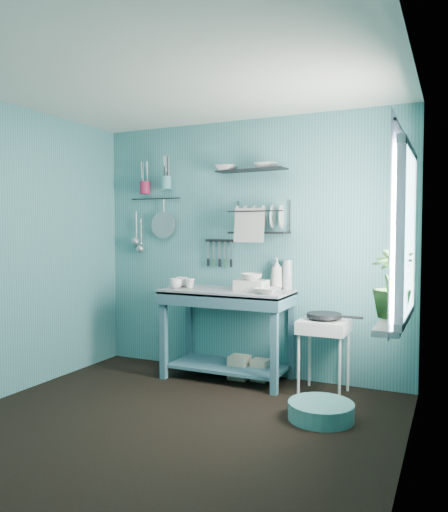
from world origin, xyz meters
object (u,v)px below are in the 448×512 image
at_px(mug_mid, 190,283).
at_px(potted_plant, 392,283).
at_px(storage_tin_small, 260,370).
at_px(mug_left, 175,284).
at_px(soap_bottle, 277,274).
at_px(floor_basin, 321,411).
at_px(storage_tin_large, 239,367).
at_px(utensil_cup_magenta, 145,188).
at_px(water_bottle, 287,275).
at_px(work_counter, 228,334).
at_px(dish_rack, 259,217).
at_px(utensil_cup_teal, 166,183).
at_px(colander, 163,225).
at_px(mug_right, 182,282).
at_px(hotplate_stand, 324,357).
at_px(frying_pan, 324,315).
at_px(wash_tub, 251,286).

height_order(mug_mid, potted_plant, potted_plant).
distance_m(mug_mid, storage_tin_small, 1.07).
bearing_deg(mug_left, soap_bottle, 21.80).
bearing_deg(floor_basin, storage_tin_large, 144.27).
xyz_separation_m(storage_tin_large, floor_basin, (0.96, -0.69, -0.04)).
relative_size(utensil_cup_magenta, storage_tin_small, 0.65).
xyz_separation_m(soap_bottle, water_bottle, (0.10, 0.02, -0.01)).
height_order(work_counter, storage_tin_small, work_counter).
distance_m(potted_plant, floor_basin, 1.13).
xyz_separation_m(dish_rack, storage_tin_large, (-0.17, -0.08, -1.44)).
xyz_separation_m(utensil_cup_teal, colander, (-0.06, 0.03, -0.44)).
relative_size(colander, floor_basin, 0.57).
height_order(mug_mid, floor_basin, mug_mid).
distance_m(mug_right, soap_bottle, 0.95).
bearing_deg(water_bottle, hotplate_stand, -33.56).
bearing_deg(utensil_cup_magenta, soap_bottle, 0.63).
height_order(water_bottle, colander, colander).
height_order(soap_bottle, hotplate_stand, soap_bottle).
distance_m(soap_bottle, storage_tin_large, 0.97).
height_order(dish_rack, utensil_cup_teal, utensil_cup_teal).
xyz_separation_m(water_bottle, hotplate_stand, (0.42, -0.28, -0.68)).
bearing_deg(work_counter, frying_pan, 0.38).
distance_m(colander, storage_tin_large, 1.67).
xyz_separation_m(mug_left, hotplate_stand, (1.42, 0.10, -0.58)).
bearing_deg(hotplate_stand, utensil_cup_teal, 178.93).
height_order(mug_left, storage_tin_small, mug_left).
height_order(mug_left, utensil_cup_teal, utensil_cup_teal).
height_order(utensil_cup_teal, storage_tin_small, utensil_cup_teal).
height_order(work_counter, storage_tin_large, work_counter).
distance_m(wash_tub, frying_pan, 0.73).
xyz_separation_m(hotplate_stand, floor_basin, (0.12, -0.58, -0.26)).
bearing_deg(frying_pan, storage_tin_large, 172.58).
height_order(wash_tub, frying_pan, wash_tub).
bearing_deg(floor_basin, mug_left, 162.61).
xyz_separation_m(work_counter, mug_mid, (-0.38, -0.06, 0.48)).
relative_size(mug_left, mug_mid, 1.23).
relative_size(work_counter, mug_left, 9.89).
bearing_deg(storage_tin_small, wash_tub, -116.57).
xyz_separation_m(storage_tin_small, floor_basin, (0.76, -0.72, -0.04)).
bearing_deg(frying_pan, utensil_cup_teal, 171.99).
height_order(utensil_cup_magenta, colander, utensil_cup_magenta).
relative_size(work_counter, colander, 4.34).
bearing_deg(mug_mid, storage_tin_large, 12.91).
distance_m(mug_right, potted_plant, 2.21).
relative_size(mug_left, storage_tin_large, 0.56).
bearing_deg(potted_plant, wash_tub, 150.57).
height_order(water_bottle, utensil_cup_teal, utensil_cup_teal).
xyz_separation_m(dish_rack, potted_plant, (1.30, -0.90, -0.48)).
bearing_deg(work_counter, storage_tin_large, 30.56).
xyz_separation_m(work_counter, utensil_cup_teal, (-0.79, 0.18, 1.48)).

